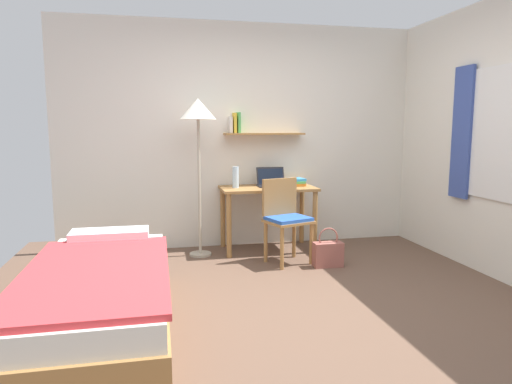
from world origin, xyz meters
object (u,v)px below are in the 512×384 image
object	(u,v)px
desk	(268,199)
book_stack	(297,182)
desk_chair	(286,216)
standing_lamp	(198,118)
laptop	(271,181)
bed	(100,297)
water_bottle	(236,177)
handbag	(328,253)

from	to	relation	value
desk	book_stack	size ratio (longest dim) A/B	4.38
desk_chair	standing_lamp	world-z (taller)	standing_lamp
laptop	bed	bearing A→B (deg)	-131.51
water_bottle	book_stack	bearing A→B (deg)	4.17
laptop	book_stack	world-z (taller)	laptop
standing_lamp	book_stack	xyz separation A→B (m)	(1.15, 0.13, -0.73)
bed	desk	size ratio (longest dim) A/B	1.92
desk_chair	handbag	distance (m)	0.58
handbag	standing_lamp	bearing A→B (deg)	150.63
handbag	book_stack	bearing A→B (deg)	95.87
bed	desk	xyz separation A→B (m)	(1.64, 1.84, 0.36)
water_bottle	handbag	world-z (taller)	water_bottle
bed	book_stack	size ratio (longest dim) A/B	8.40
standing_lamp	water_bottle	world-z (taller)	standing_lamp
book_stack	handbag	bearing A→B (deg)	-84.13
water_bottle	book_stack	xyz separation A→B (m)	(0.73, 0.05, -0.08)
laptop	desk	bearing A→B (deg)	-128.55
bed	water_bottle	world-z (taller)	water_bottle
desk_chair	book_stack	distance (m)	0.70
desk_chair	laptop	distance (m)	0.66
laptop	water_bottle	size ratio (longest dim) A/B	1.38
desk_chair	water_bottle	bearing A→B (deg)	130.53
desk	desk_chair	size ratio (longest dim) A/B	1.23
bed	handbag	distance (m)	2.34
desk	book_stack	world-z (taller)	book_stack
standing_lamp	book_stack	distance (m)	1.36
desk	desk_chair	world-z (taller)	desk_chair
desk_chair	water_bottle	distance (m)	0.76
water_bottle	book_stack	size ratio (longest dim) A/B	0.98
bed	desk_chair	world-z (taller)	desk_chair
bed	water_bottle	xyz separation A→B (m)	(1.26, 1.84, 0.61)
desk_chair	standing_lamp	bearing A→B (deg)	152.73
bed	desk_chair	xyz separation A→B (m)	(1.70, 1.33, 0.25)
standing_lamp	water_bottle	bearing A→B (deg)	10.17
bed	laptop	xyz separation A→B (m)	(1.70, 1.92, 0.55)
desk	laptop	bearing A→B (deg)	51.45
laptop	handbag	distance (m)	1.13
book_stack	handbag	size ratio (longest dim) A/B	0.60
desk	laptop	distance (m)	0.21
desk	standing_lamp	bearing A→B (deg)	-174.52
book_stack	bed	bearing A→B (deg)	-136.54
desk	book_stack	distance (m)	0.41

